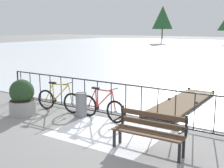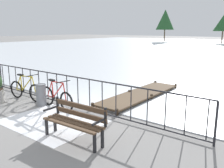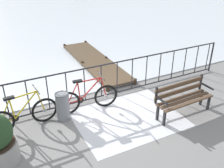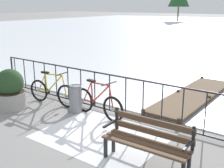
{
  "view_description": "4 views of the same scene",
  "coord_description": "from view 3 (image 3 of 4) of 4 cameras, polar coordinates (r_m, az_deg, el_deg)",
  "views": [
    {
      "loc": [
        4.48,
        -7.17,
        2.68
      ],
      "look_at": [
        -0.4,
        0.26,
        0.96
      ],
      "focal_mm": 47.02,
      "sensor_mm": 36.0,
      "label": 1
    },
    {
      "loc": [
        5.78,
        -5.35,
        2.55
      ],
      "look_at": [
        1.38,
        0.34,
        0.93
      ],
      "focal_mm": 39.36,
      "sensor_mm": 36.0,
      "label": 2
    },
    {
      "loc": [
        -2.38,
        -5.87,
        3.86
      ],
      "look_at": [
        0.4,
        -0.39,
        0.62
      ],
      "focal_mm": 40.92,
      "sensor_mm": 36.0,
      "label": 3
    },
    {
      "loc": [
        4.07,
        -5.72,
        2.81
      ],
      "look_at": [
        -0.25,
        0.1,
        0.78
      ],
      "focal_mm": 45.93,
      "sensor_mm": 36.0,
      "label": 4
    }
  ],
  "objects": [
    {
      "name": "bicycle_second",
      "position": [
        6.47,
        -19.28,
        -6.65
      ],
      "size": [
        1.71,
        0.52,
        0.97
      ],
      "color": "black",
      "rests_on": "ground"
    },
    {
      "name": "railing_fence",
      "position": [
        7.14,
        -4.26,
        0.18
      ],
      "size": [
        9.06,
        0.06,
        1.07
      ],
      "color": "#232328",
      "rests_on": "ground"
    },
    {
      "name": "park_bench",
      "position": [
        6.85,
        15.53,
        -2.6
      ],
      "size": [
        1.62,
        0.54,
        0.89
      ],
      "color": "brown",
      "rests_on": "ground"
    },
    {
      "name": "trash_bin",
      "position": [
        6.56,
        -10.94,
        -4.88
      ],
      "size": [
        0.35,
        0.35,
        0.73
      ],
      "color": "gray",
      "rests_on": "ground"
    },
    {
      "name": "ground_plane",
      "position": [
        7.42,
        -4.11,
        -3.66
      ],
      "size": [
        160.0,
        160.0,
        0.0
      ],
      "primitive_type": "plane",
      "color": "gray"
    },
    {
      "name": "snow_patch",
      "position": [
        6.68,
        3.56,
        -7.52
      ],
      "size": [
        2.65,
        2.11,
        0.01
      ],
      "primitive_type": "cube",
      "color": "white",
      "rests_on": "ground"
    },
    {
      "name": "wooden_dock",
      "position": [
        9.77,
        -3.94,
        5.2
      ],
      "size": [
        1.1,
        4.42,
        0.2
      ],
      "color": "brown",
      "rests_on": "ground"
    },
    {
      "name": "bicycle_near_railing",
      "position": [
        6.81,
        -5.58,
        -3.2
      ],
      "size": [
        1.71,
        0.52,
        0.97
      ],
      "color": "black",
      "rests_on": "ground"
    }
  ]
}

